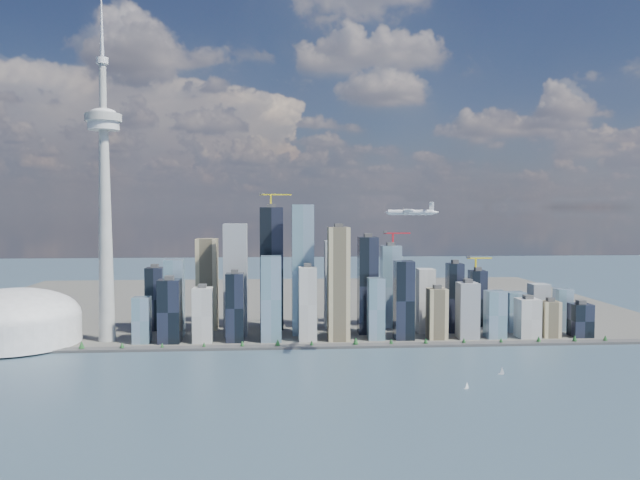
{
  "coord_description": "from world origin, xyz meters",
  "views": [
    {
      "loc": [
        -29.13,
        -693.08,
        215.09
      ],
      "look_at": [
        36.42,
        260.0,
        165.03
      ],
      "focal_mm": 35.0,
      "sensor_mm": 36.0,
      "label": 1
    }
  ],
  "objects": [
    {
      "name": "airplane",
      "position": [
        151.94,
        139.09,
        209.39
      ],
      "size": [
        72.03,
        64.14,
        17.7
      ],
      "rotation": [
        0.0,
        0.0,
        -0.23
      ],
      "color": "white",
      "rests_on": "ground"
    },
    {
      "name": "shoreline_trees",
      "position": [
        0.0,
        250.0,
        8.78
      ],
      "size": [
        960.53,
        7.2,
        8.8
      ],
      "color": "#3F2D1E",
      "rests_on": "seawall"
    },
    {
      "name": "ground",
      "position": [
        0.0,
        0.0,
        0.0
      ],
      "size": [
        4000.0,
        4000.0,
        0.0
      ],
      "primitive_type": "plane",
      "color": "#324658",
      "rests_on": "ground"
    },
    {
      "name": "sailboat_west",
      "position": [
        194.73,
        22.26,
        2.89
      ],
      "size": [
        6.38,
        3.64,
        9.01
      ],
      "rotation": [
        0.0,
        0.0,
        0.37
      ],
      "color": "silver",
      "rests_on": "ground"
    },
    {
      "name": "dome_stadium",
      "position": [
        -440.0,
        300.0,
        39.44
      ],
      "size": [
        200.0,
        200.0,
        86.0
      ],
      "color": "#BEBEBE",
      "rests_on": "land"
    },
    {
      "name": "skyscraper_cluster",
      "position": [
        59.62,
        336.82,
        73.52
      ],
      "size": [
        736.0,
        142.0,
        238.3
      ],
      "color": "black",
      "rests_on": "land"
    },
    {
      "name": "seawall",
      "position": [
        0.0,
        250.0,
        2.0
      ],
      "size": [
        1100.0,
        22.0,
        4.0
      ],
      "primitive_type": "cube",
      "color": "#383838",
      "rests_on": "ground"
    },
    {
      "name": "land",
      "position": [
        0.0,
        700.0,
        1.5
      ],
      "size": [
        1400.0,
        900.0,
        3.0
      ],
      "primitive_type": "cube",
      "color": "#4C4C47",
      "rests_on": "ground"
    },
    {
      "name": "sailboat_east",
      "position": [
        258.63,
        80.77,
        3.48
      ],
      "size": [
        7.75,
        4.05,
        10.83
      ],
      "rotation": [
        0.0,
        0.0,
        -0.31
      ],
      "color": "silver",
      "rests_on": "ground"
    },
    {
      "name": "needle_tower",
      "position": [
        -300.0,
        310.0,
        235.84
      ],
      "size": [
        56.0,
        56.0,
        550.5
      ],
      "color": "gray",
      "rests_on": "land"
    }
  ]
}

